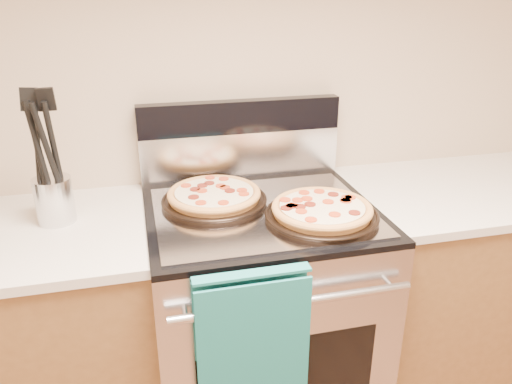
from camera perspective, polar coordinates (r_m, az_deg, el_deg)
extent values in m
plane|color=#C9AD91|center=(1.88, -2.14, 14.55)|extent=(4.00, 0.00, 4.00)
cube|color=#B7B7BC|center=(1.91, 0.50, -14.81)|extent=(0.76, 0.68, 0.90)
cube|color=black|center=(1.68, 0.55, -2.22)|extent=(0.76, 0.68, 0.02)
cube|color=silver|center=(1.92, -1.75, 4.28)|extent=(0.76, 0.06, 0.18)
cube|color=black|center=(1.88, -1.80, 8.63)|extent=(0.76, 0.06, 0.12)
cylinder|color=silver|center=(1.42, 4.41, -12.49)|extent=(0.70, 0.03, 0.03)
cube|color=gray|center=(1.64, 0.82, -2.24)|extent=(0.70, 0.55, 0.01)
cube|color=brown|center=(1.97, -26.62, -16.78)|extent=(1.00, 0.62, 0.88)
cube|color=brown|center=(2.29, 22.56, -10.23)|extent=(1.00, 0.62, 0.88)
cube|color=beige|center=(2.09, 24.41, 0.38)|extent=(1.02, 0.64, 0.03)
cylinder|color=silver|center=(1.70, -22.04, -0.85)|extent=(0.15, 0.15, 0.15)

